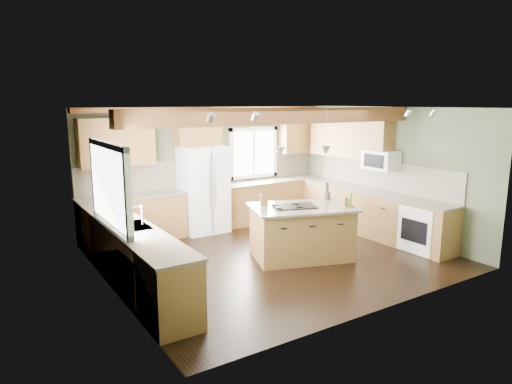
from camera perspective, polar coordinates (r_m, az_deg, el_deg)
floor at (r=8.17m, az=2.14°, el=-8.06°), size 5.60×5.60×0.00m
ceiling at (r=7.72m, az=2.28°, el=10.49°), size 5.60×5.60×0.00m
wall_back at (r=9.97m, az=-6.05°, el=3.10°), size 5.60×0.00×5.60m
wall_left at (r=6.68m, az=-17.92°, el=-1.41°), size 0.00×5.00×5.00m
wall_right at (r=9.70m, az=15.92°, el=2.51°), size 0.00×5.00×5.00m
ceiling_beam at (r=7.48m, az=3.58°, el=9.46°), size 5.55×0.26×0.26m
soffit_trim at (r=9.78m, az=-5.93°, el=10.24°), size 5.55×0.20×0.10m
backsplash_back at (r=9.97m, az=-6.00°, el=2.58°), size 5.58×0.03×0.58m
backsplash_right at (r=9.73m, az=15.61°, el=2.02°), size 0.03×3.70×0.58m
base_cab_back_left at (r=9.20m, az=-15.10°, el=-3.38°), size 2.02×0.60×0.88m
counter_back_left at (r=9.10m, az=-15.25°, el=-0.57°), size 2.06×0.64×0.04m
base_cab_back_right at (r=10.62m, az=1.98°, el=-1.06°), size 2.62×0.60×0.88m
counter_back_right at (r=10.53m, az=2.00°, el=1.38°), size 2.66×0.64×0.04m
base_cab_left at (r=7.03m, az=-15.23°, el=-7.92°), size 0.60×3.70×0.88m
counter_left at (r=6.89m, az=-15.42°, el=-4.30°), size 0.64×3.74×0.04m
base_cab_right at (r=9.68m, az=14.25°, el=-2.62°), size 0.60×3.70×0.88m
counter_right at (r=9.58m, az=14.38°, el=0.05°), size 0.64×3.74×0.04m
upper_cab_back_left at (r=9.01m, az=-17.05°, el=5.98°), size 1.40×0.35×0.90m
upper_cab_over_fridge at (r=9.60m, az=-7.30°, el=7.86°), size 0.96×0.35×0.70m
upper_cab_right at (r=10.12m, az=11.62°, el=6.76°), size 0.35×2.20×0.90m
upper_cab_back_corner at (r=10.98m, az=5.17°, el=7.27°), size 0.90×0.35×0.90m
window_left at (r=6.68m, az=-18.00°, el=0.78°), size 0.04×1.60×1.05m
window_back at (r=10.48m, az=-0.39°, el=4.94°), size 1.10×0.04×1.00m
sink at (r=6.89m, az=-15.42°, el=-4.26°), size 0.50×0.65×0.03m
faucet at (r=6.91m, az=-14.06°, el=-2.91°), size 0.02×0.02×0.28m
dishwasher at (r=5.88m, az=-11.18°, el=-11.67°), size 0.60×0.60×0.84m
oven at (r=8.87m, az=20.33°, el=-4.31°), size 0.60×0.72×0.84m
microwave at (r=9.47m, az=15.34°, el=3.86°), size 0.40×0.70×0.38m
pendant_left at (r=7.63m, az=3.02°, el=5.06°), size 0.18×0.18×0.16m
pendant_right at (r=7.91m, az=8.70°, el=5.16°), size 0.18×0.18×0.16m
refrigerator at (r=9.57m, az=-6.58°, el=0.32°), size 0.90×0.74×1.80m
island at (r=8.04m, az=5.71°, el=-5.13°), size 1.86×1.46×0.88m
island_top at (r=7.93m, az=5.77°, el=-1.94°), size 2.00×1.60×0.04m
cooktop at (r=7.88m, az=4.85°, el=-1.79°), size 0.82×0.67×0.02m
knife_block at (r=7.95m, az=1.01°, el=-0.94°), size 0.14×0.12×0.20m
utensil_crock at (r=8.53m, az=8.90°, el=-0.44°), size 0.14×0.14×0.15m
bottle_tray at (r=8.02m, az=11.45°, el=-1.05°), size 0.31×0.31×0.21m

